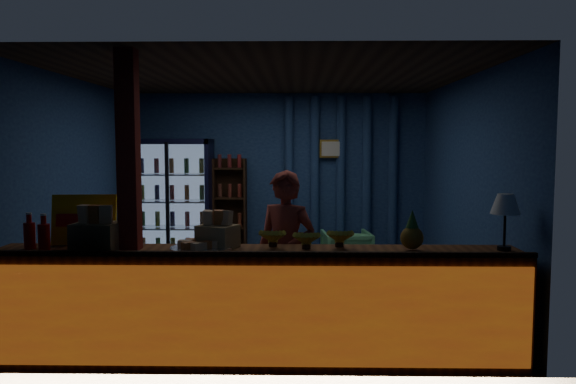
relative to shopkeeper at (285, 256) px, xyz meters
name	(u,v)px	position (x,y,z in m)	size (l,w,h in m)	color
ground	(269,299)	(-0.23, 1.38, -0.79)	(4.60, 4.60, 0.00)	#515154
room_walls	(268,166)	(-0.23, 1.38, 0.78)	(4.60, 4.60, 4.60)	navy
counter	(257,306)	(-0.23, -0.53, -0.32)	(4.40, 0.57, 0.99)	brown
support_post	(130,208)	(-1.28, -0.52, 0.51)	(0.16, 0.16, 2.60)	maroon
beverage_cooler	(173,203)	(-1.78, 3.30, 0.14)	(1.20, 0.62, 1.90)	black
bottle_shelf	(230,211)	(-0.93, 3.44, 0.00)	(0.50, 0.28, 1.60)	#311B0F
curtain_folds	(341,178)	(0.77, 3.52, 0.51)	(1.74, 0.14, 2.50)	navy
framed_picture	(331,149)	(0.62, 3.48, 0.96)	(0.36, 0.04, 0.28)	#B48B2D
shopkeeper	(285,256)	(0.00, 0.00, 0.00)	(0.58, 0.38, 1.59)	maroon
green_chair	(346,252)	(0.80, 2.70, -0.49)	(0.65, 0.67, 0.61)	#5EBD77
side_table	(288,252)	(-0.03, 2.84, -0.52)	(0.67, 0.55, 0.64)	#311B0F
yellow_sign	(84,220)	(-1.75, -0.30, 0.38)	(0.56, 0.15, 0.44)	gold
soda_bottles	(37,235)	(-2.06, -0.54, 0.28)	(0.25, 0.17, 0.31)	#B1100B
snack_box_left	(97,235)	(-1.53, -0.59, 0.29)	(0.39, 0.33, 0.38)	olive
snack_box_centre	(218,235)	(-0.56, -0.43, 0.27)	(0.38, 0.35, 0.32)	olive
pastry_tray	(201,247)	(-0.69, -0.54, 0.19)	(0.51, 0.51, 0.08)	silver
banana_bunches	(306,238)	(0.19, -0.43, 0.25)	(0.82, 0.31, 0.18)	gold
table_lamp	(505,206)	(1.82, -0.50, 0.52)	(0.24, 0.24, 0.47)	black
pineapple	(412,234)	(1.06, -0.51, 0.29)	(0.19, 0.19, 0.33)	olive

